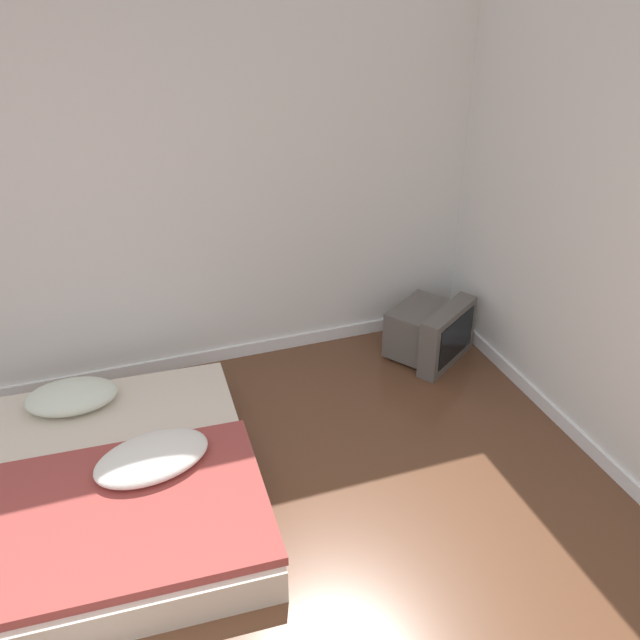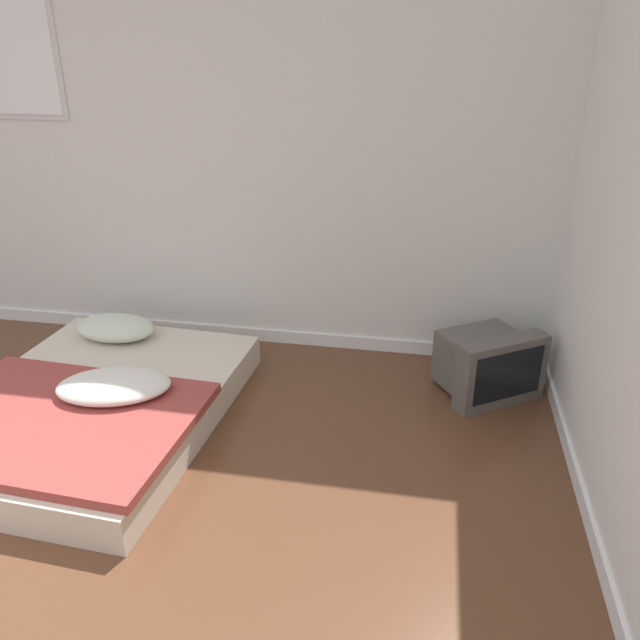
# 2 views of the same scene
# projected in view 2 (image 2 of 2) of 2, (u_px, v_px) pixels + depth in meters

# --- Properties ---
(wall_back) EXTENTS (7.49, 0.08, 2.60)m
(wall_back) POSITION_uv_depth(u_px,v_px,m) (158.00, 150.00, 4.01)
(wall_back) COLOR silver
(wall_back) RESTS_ON ground_plane
(mattress_bed) EXTENTS (1.42, 1.81, 0.33)m
(mattress_bed) POSITION_uv_depth(u_px,v_px,m) (93.00, 403.00, 3.42)
(mattress_bed) COLOR beige
(mattress_bed) RESTS_ON ground_plane
(crt_tv) EXTENTS (0.66, 0.64, 0.41)m
(crt_tv) POSITION_uv_depth(u_px,v_px,m) (487.00, 363.00, 3.69)
(crt_tv) COLOR #56514C
(crt_tv) RESTS_ON ground_plane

